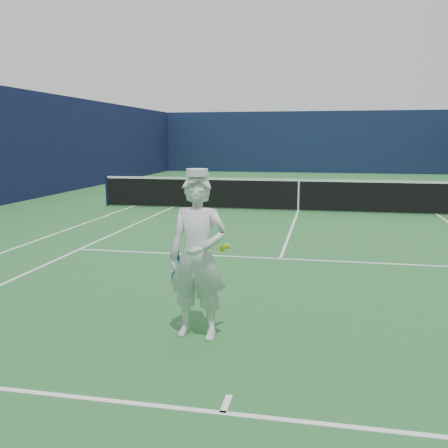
% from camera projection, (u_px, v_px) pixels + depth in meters
% --- Properties ---
extents(ground, '(80.00, 80.00, 0.00)m').
position_uv_depth(ground, '(298.00, 211.00, 15.62)').
color(ground, '#27662F').
rests_on(ground, ground).
extents(court_markings, '(11.03, 23.83, 0.01)m').
position_uv_depth(court_markings, '(298.00, 211.00, 15.62)').
color(court_markings, white).
rests_on(court_markings, ground).
extents(windscreen_fence, '(20.12, 36.12, 4.00)m').
position_uv_depth(windscreen_fence, '(300.00, 147.00, 15.28)').
color(windscreen_fence, '#0E1935').
rests_on(windscreen_fence, ground).
extents(tennis_net, '(12.88, 0.09, 1.07)m').
position_uv_depth(tennis_net, '(299.00, 193.00, 15.53)').
color(tennis_net, '#141E4C').
rests_on(tennis_net, ground).
extents(tennis_player, '(0.77, 0.54, 1.93)m').
position_uv_depth(tennis_player, '(198.00, 257.00, 5.62)').
color(tennis_player, white).
rests_on(tennis_player, ground).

